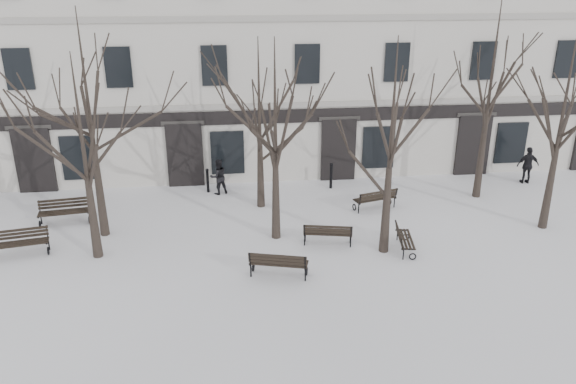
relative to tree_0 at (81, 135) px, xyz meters
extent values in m
plane|color=white|center=(6.20, -1.34, -4.32)|extent=(100.00, 100.00, 0.00)
cube|color=beige|center=(6.20, 11.66, 1.18)|extent=(40.00, 10.00, 11.00)
cube|color=#9F9A92|center=(6.20, 6.63, -0.72)|extent=(40.00, 0.12, 0.25)
cube|color=#9F9A92|center=(6.20, 6.63, 2.98)|extent=(40.00, 0.12, 0.25)
cube|color=black|center=(6.20, 6.62, -1.22)|extent=(40.00, 0.10, 0.60)
cube|color=black|center=(-3.80, 6.60, -2.87)|extent=(1.60, 0.22, 2.90)
cube|color=#2D2B28|center=(-3.80, 6.56, -1.37)|extent=(1.90, 0.08, 0.18)
cube|color=black|center=(-1.90, 6.61, -2.82)|extent=(1.50, 0.14, 2.00)
cube|color=black|center=(2.70, 6.60, -2.87)|extent=(1.60, 0.22, 2.90)
cube|color=#2D2B28|center=(2.70, 6.56, -1.37)|extent=(1.90, 0.08, 0.18)
cube|color=black|center=(4.60, 6.61, -2.82)|extent=(1.50, 0.14, 2.00)
cube|color=black|center=(9.70, 6.60, -2.87)|extent=(1.60, 0.22, 2.90)
cube|color=#2D2B28|center=(9.70, 6.56, -1.37)|extent=(1.90, 0.08, 0.18)
cube|color=black|center=(11.60, 6.61, -2.82)|extent=(1.50, 0.14, 2.00)
cube|color=black|center=(16.20, 6.60, -2.87)|extent=(1.60, 0.22, 2.90)
cube|color=#2D2B28|center=(16.20, 6.56, -1.37)|extent=(1.90, 0.08, 0.18)
cube|color=black|center=(18.10, 6.61, -2.82)|extent=(1.50, 0.14, 2.00)
cube|color=black|center=(-3.80, 6.61, 1.08)|extent=(1.10, 0.14, 1.70)
cube|color=black|center=(0.20, 6.61, 1.08)|extent=(1.10, 0.14, 1.70)
cube|color=black|center=(4.20, 6.61, 1.08)|extent=(1.10, 0.14, 1.70)
cube|color=black|center=(8.20, 6.61, 1.08)|extent=(1.10, 0.14, 1.70)
cube|color=black|center=(12.20, 6.61, 1.08)|extent=(1.10, 0.14, 1.70)
cube|color=black|center=(16.20, 6.61, 1.08)|extent=(1.10, 0.14, 1.70)
cube|color=black|center=(20.20, 6.61, 1.08)|extent=(1.10, 0.14, 1.70)
cone|color=black|center=(0.00, 0.00, -2.87)|extent=(0.34, 0.34, 2.91)
cone|color=black|center=(6.23, 0.76, -2.81)|extent=(0.34, 0.34, 3.02)
cone|color=black|center=(9.87, -0.76, -2.78)|extent=(0.34, 0.34, 3.08)
cone|color=black|center=(16.47, 0.45, -2.73)|extent=(0.34, 0.34, 3.19)
cone|color=black|center=(-0.08, 1.74, -2.62)|extent=(0.34, 0.34, 3.41)
cone|color=black|center=(5.89, 3.78, -2.88)|extent=(0.34, 0.34, 2.89)
cone|color=black|center=(15.29, 3.78, -2.54)|extent=(0.34, 0.34, 3.56)
torus|color=black|center=(-1.73, 0.32, -4.18)|extent=(0.10, 0.30, 0.29)
cylinder|color=black|center=(-1.80, 0.68, -4.10)|extent=(0.05, 0.05, 0.45)
cube|color=black|center=(-1.76, 0.50, -3.87)|extent=(0.15, 0.55, 0.05)
cube|color=black|center=(-2.57, 0.13, -3.85)|extent=(1.80, 0.41, 0.04)
cube|color=black|center=(-2.59, 0.27, -3.85)|extent=(1.80, 0.41, 0.04)
cube|color=black|center=(-2.62, 0.41, -3.85)|extent=(1.80, 0.41, 0.04)
cube|color=black|center=(-2.64, 0.55, -3.85)|extent=(1.80, 0.41, 0.04)
cube|color=black|center=(-2.65, 0.59, -3.72)|extent=(1.79, 0.36, 0.09)
cube|color=black|center=(-2.65, 0.61, -3.60)|extent=(1.79, 0.36, 0.09)
cube|color=black|center=(-2.66, 0.63, -3.48)|extent=(1.79, 0.36, 0.09)
cylinder|color=black|center=(-1.81, 0.76, -3.67)|extent=(0.07, 0.15, 0.50)
torus|color=black|center=(6.95, -2.11, -4.18)|extent=(0.13, 0.30, 0.30)
cylinder|color=black|center=(6.85, -2.47, -4.09)|extent=(0.05, 0.05, 0.47)
cube|color=black|center=(6.90, -2.29, -3.86)|extent=(0.20, 0.56, 0.05)
torus|color=black|center=(5.25, -1.65, -4.18)|extent=(0.13, 0.30, 0.30)
cylinder|color=black|center=(5.15, -2.01, -4.09)|extent=(0.05, 0.05, 0.47)
cube|color=black|center=(5.20, -1.83, -3.86)|extent=(0.20, 0.56, 0.05)
cube|color=black|center=(6.11, -1.84, -3.84)|extent=(1.82, 0.58, 0.04)
cube|color=black|center=(6.07, -1.98, -3.84)|extent=(1.82, 0.58, 0.04)
cube|color=black|center=(6.03, -2.12, -3.84)|extent=(1.82, 0.58, 0.04)
cube|color=black|center=(6.00, -2.26, -3.84)|extent=(1.82, 0.58, 0.04)
cube|color=black|center=(5.99, -2.30, -3.70)|extent=(1.81, 0.52, 0.09)
cube|color=black|center=(5.98, -2.32, -3.58)|extent=(1.81, 0.52, 0.09)
cube|color=black|center=(5.97, -2.34, -3.45)|extent=(1.81, 0.52, 0.09)
cylinder|color=black|center=(6.83, -2.55, -3.65)|extent=(0.08, 0.15, 0.51)
cylinder|color=black|center=(5.13, -2.09, -3.65)|extent=(0.08, 0.15, 0.51)
torus|color=black|center=(8.85, -0.01, -4.19)|extent=(0.10, 0.28, 0.28)
cylinder|color=black|center=(8.78, -0.35, -4.11)|extent=(0.05, 0.05, 0.43)
cube|color=black|center=(8.82, -0.18, -3.89)|extent=(0.15, 0.53, 0.05)
torus|color=black|center=(7.25, 0.33, -4.19)|extent=(0.10, 0.28, 0.28)
cylinder|color=black|center=(7.18, -0.01, -4.11)|extent=(0.05, 0.05, 0.43)
cube|color=black|center=(7.22, 0.16, -3.89)|extent=(0.15, 0.53, 0.05)
cube|color=black|center=(8.06, 0.20, -3.87)|extent=(1.71, 0.44, 0.03)
cube|color=black|center=(8.03, 0.07, -3.87)|extent=(1.71, 0.44, 0.03)
cube|color=black|center=(8.01, -0.07, -3.87)|extent=(1.71, 0.44, 0.03)
cube|color=black|center=(7.98, -0.20, -3.87)|extent=(1.71, 0.44, 0.03)
cube|color=black|center=(7.97, -0.24, -3.75)|extent=(1.70, 0.39, 0.09)
cube|color=black|center=(7.97, -0.26, -3.63)|extent=(1.70, 0.39, 0.09)
cube|color=black|center=(7.96, -0.28, -3.51)|extent=(1.70, 0.39, 0.09)
cylinder|color=black|center=(8.77, -0.42, -3.70)|extent=(0.07, 0.14, 0.48)
cylinder|color=black|center=(7.17, -0.09, -3.70)|extent=(0.07, 0.14, 0.48)
torus|color=black|center=(-2.65, 2.59, -4.18)|extent=(0.09, 0.31, 0.31)
cylinder|color=black|center=(-2.70, 2.96, -4.09)|extent=(0.05, 0.05, 0.48)
cube|color=black|center=(-2.67, 2.78, -3.85)|extent=(0.13, 0.58, 0.05)
torus|color=black|center=(-0.87, 2.83, -4.18)|extent=(0.09, 0.31, 0.31)
cylinder|color=black|center=(-0.92, 3.20, -4.09)|extent=(0.05, 0.05, 0.48)
cube|color=black|center=(-0.89, 3.02, -3.85)|extent=(0.13, 0.58, 0.05)
cube|color=black|center=(-1.75, 2.67, -3.83)|extent=(1.90, 0.35, 0.04)
cube|color=black|center=(-1.77, 2.81, -3.83)|extent=(1.90, 0.35, 0.04)
cube|color=black|center=(-1.79, 2.96, -3.83)|extent=(1.90, 0.35, 0.04)
cube|color=black|center=(-1.81, 3.11, -3.83)|extent=(1.90, 0.35, 0.04)
cube|color=black|center=(-1.81, 3.15, -3.69)|extent=(1.89, 0.29, 0.10)
cube|color=black|center=(-1.82, 3.17, -3.56)|extent=(1.89, 0.29, 0.10)
cube|color=black|center=(-1.82, 3.19, -3.44)|extent=(1.89, 0.29, 0.10)
cylinder|color=black|center=(-2.71, 3.05, -3.64)|extent=(0.06, 0.16, 0.53)
cylinder|color=black|center=(-0.93, 3.29, -3.64)|extent=(0.06, 0.16, 0.53)
torus|color=black|center=(11.28, 3.34, -4.18)|extent=(0.13, 0.29, 0.29)
cylinder|color=black|center=(11.38, 3.00, -4.10)|extent=(0.05, 0.05, 0.45)
cube|color=black|center=(11.33, 3.17, -3.88)|extent=(0.20, 0.54, 0.05)
torus|color=black|center=(9.66, 2.88, -4.18)|extent=(0.13, 0.29, 0.29)
cylinder|color=black|center=(9.76, 2.54, -4.10)|extent=(0.05, 0.05, 0.45)
cube|color=black|center=(9.71, 2.71, -3.88)|extent=(0.20, 0.54, 0.05)
cube|color=black|center=(10.46, 3.15, -3.86)|extent=(1.74, 0.58, 0.03)
cube|color=black|center=(10.50, 3.02, -3.86)|extent=(1.74, 0.58, 0.03)
cube|color=black|center=(10.54, 2.88, -3.86)|extent=(1.74, 0.58, 0.03)
cube|color=black|center=(10.57, 2.75, -3.86)|extent=(1.74, 0.58, 0.03)
cube|color=black|center=(10.58, 2.71, -3.73)|extent=(1.73, 0.52, 0.09)
cube|color=black|center=(10.59, 2.69, -3.61)|extent=(1.73, 0.52, 0.09)
cube|color=black|center=(10.60, 2.67, -3.49)|extent=(1.73, 0.52, 0.09)
cylinder|color=black|center=(11.40, 2.92, -3.68)|extent=(0.08, 0.15, 0.49)
cylinder|color=black|center=(9.78, 2.46, -3.68)|extent=(0.08, 0.15, 0.49)
torus|color=black|center=(10.68, -1.51, -4.20)|extent=(0.26, 0.08, 0.26)
cylinder|color=black|center=(10.36, -1.46, -4.12)|extent=(0.04, 0.04, 0.40)
cube|color=black|center=(10.52, -1.48, -3.92)|extent=(0.49, 0.12, 0.04)
torus|color=black|center=(10.92, -0.02, -4.20)|extent=(0.26, 0.08, 0.26)
cylinder|color=black|center=(10.60, 0.03, -4.12)|extent=(0.04, 0.04, 0.40)
cube|color=black|center=(10.76, 0.00, -3.92)|extent=(0.49, 0.12, 0.04)
cube|color=black|center=(10.83, -0.77, -3.91)|extent=(0.33, 1.58, 0.03)
cube|color=black|center=(10.71, -0.75, -3.91)|extent=(0.33, 1.58, 0.03)
cube|color=black|center=(10.59, -0.73, -3.91)|extent=(0.33, 1.58, 0.03)
cube|color=black|center=(10.46, -0.71, -3.91)|extent=(0.33, 1.58, 0.03)
cube|color=black|center=(10.43, -0.71, -3.79)|extent=(0.29, 1.58, 0.08)
cube|color=black|center=(10.41, -0.70, -3.69)|extent=(0.29, 1.58, 0.08)
cube|color=black|center=(10.39, -0.70, -3.58)|extent=(0.29, 1.58, 0.08)
cylinder|color=black|center=(10.29, -1.44, -3.75)|extent=(0.13, 0.06, 0.44)
cylinder|color=black|center=(10.53, 0.04, -3.75)|extent=(0.13, 0.06, 0.44)
cylinder|color=black|center=(3.67, 5.64, -3.82)|extent=(0.12, 0.12, 1.01)
sphere|color=black|center=(3.67, 5.64, -3.29)|extent=(0.14, 0.14, 0.14)
cylinder|color=black|center=(9.17, 5.49, -3.78)|extent=(0.13, 0.13, 1.10)
sphere|color=black|center=(9.17, 5.49, -3.21)|extent=(0.15, 0.15, 0.15)
imported|color=black|center=(4.15, 5.40, -4.32)|extent=(0.93, 0.83, 1.59)
imported|color=black|center=(18.26, 5.11, -4.32)|extent=(1.04, 0.50, 1.72)
camera|label=1|loc=(4.51, -17.81, 4.83)|focal=35.00mm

